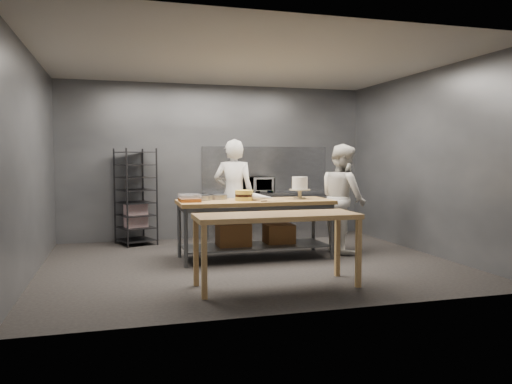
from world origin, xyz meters
TOP-DOWN VIEW (x-y plane):
  - ground at (0.00, 0.00)m, footprint 6.00×6.00m
  - back_wall at (0.00, 2.50)m, footprint 6.00×0.04m
  - work_table at (0.16, 0.30)m, footprint 2.40×0.90m
  - near_counter at (-0.04, -1.44)m, footprint 2.00×0.70m
  - back_counter at (1.00, 2.18)m, footprint 2.60×0.60m
  - splashback_panel at (1.00, 2.48)m, footprint 2.60×0.02m
  - speed_rack at (-1.59, 2.10)m, footprint 0.79×0.82m
  - chef_behind at (0.01, 1.07)m, footprint 0.81×0.68m
  - chef_right at (1.73, 0.42)m, footprint 0.72×0.90m
  - microwave at (0.77, 2.18)m, footprint 0.54×0.37m
  - frosted_cake_stand at (0.92, 0.30)m, footprint 0.34×0.34m
  - layer_cake at (-0.02, 0.25)m, footprint 0.28×0.28m
  - cake_pans at (-0.59, 0.52)m, footprint 0.74×0.41m
  - piping_bag at (0.23, 0.05)m, footprint 0.32×0.38m
  - offset_spatula at (0.31, -0.01)m, footprint 0.36×0.02m
  - pastry_clamshells at (-0.86, 0.30)m, footprint 0.31×0.41m

SIDE VIEW (x-z plane):
  - ground at x=0.00m, z-range 0.00..0.00m
  - back_counter at x=1.00m, z-range 0.00..0.90m
  - work_table at x=0.16m, z-range 0.11..1.03m
  - near_counter at x=-0.04m, z-range 0.36..1.26m
  - speed_rack at x=-1.59m, z-range -0.02..1.73m
  - chef_right at x=1.73m, z-range 0.00..1.80m
  - offset_spatula at x=0.31m, z-range 0.92..0.93m
  - chef_behind at x=0.01m, z-range 0.00..1.89m
  - cake_pans at x=-0.59m, z-range 0.92..0.99m
  - pastry_clamshells at x=-0.86m, z-range 0.92..1.03m
  - piping_bag at x=0.23m, z-range 0.92..1.04m
  - layer_cake at x=-0.02m, z-range 0.92..1.08m
  - microwave at x=0.77m, z-range 0.90..1.20m
  - frosted_cake_stand at x=0.92m, z-range 0.97..1.32m
  - splashback_panel at x=1.00m, z-range 0.90..1.80m
  - back_wall at x=0.00m, z-range 0.00..3.00m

